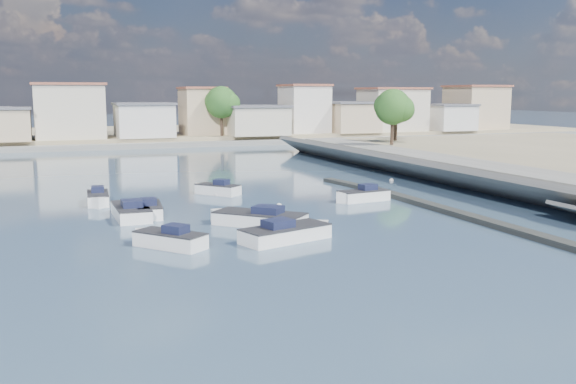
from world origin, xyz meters
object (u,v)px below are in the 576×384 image
(motorboat_a, at_px, (167,240))
(motorboat_g, at_px, (98,199))
(motorboat_b, at_px, (149,210))
(motorboat_d, at_px, (361,196))
(motorboat_c, at_px, (255,219))
(motorboat_f, at_px, (216,190))
(motorboat_h, at_px, (289,233))
(motorboat_e, at_px, (130,212))

(motorboat_a, height_order, motorboat_g, same)
(motorboat_b, bearing_deg, motorboat_d, 0.43)
(motorboat_g, bearing_deg, motorboat_c, -53.18)
(motorboat_f, bearing_deg, motorboat_h, -90.95)
(motorboat_d, height_order, motorboat_g, same)
(motorboat_a, distance_m, motorboat_g, 15.45)
(motorboat_d, xyz_separation_m, motorboat_f, (-9.55, 7.20, 0.00))
(motorboat_a, height_order, motorboat_f, same)
(motorboat_e, bearing_deg, motorboat_h, -53.41)
(motorboat_c, relative_size, motorboat_e, 0.97)
(motorboat_b, relative_size, motorboat_d, 1.01)
(motorboat_b, relative_size, motorboat_c, 0.81)
(motorboat_c, bearing_deg, motorboat_d, 29.13)
(motorboat_c, distance_m, motorboat_f, 13.00)
(motorboat_f, bearing_deg, motorboat_g, -170.86)
(motorboat_d, height_order, motorboat_e, same)
(motorboat_a, xyz_separation_m, motorboat_h, (6.71, -0.82, -0.00))
(motorboat_c, height_order, motorboat_g, same)
(motorboat_c, height_order, motorboat_e, same)
(motorboat_e, xyz_separation_m, motorboat_h, (7.49, -10.08, 0.00))
(motorboat_b, relative_size, motorboat_f, 1.20)
(motorboat_b, height_order, motorboat_g, same)
(motorboat_d, xyz_separation_m, motorboat_h, (-9.84, -10.39, 0.00))
(motorboat_h, bearing_deg, motorboat_g, 119.50)
(motorboat_b, xyz_separation_m, motorboat_h, (6.26, -10.27, 0.00))
(motorboat_d, height_order, motorboat_f, same)
(motorboat_d, bearing_deg, motorboat_b, -179.57)
(motorboat_g, bearing_deg, motorboat_e, -74.99)
(motorboat_b, xyz_separation_m, motorboat_f, (6.55, 7.32, 0.00))
(motorboat_e, relative_size, motorboat_g, 1.30)
(motorboat_f, xyz_separation_m, motorboat_g, (-9.39, -1.51, 0.00))
(motorboat_b, bearing_deg, motorboat_e, -171.57)
(motorboat_c, bearing_deg, motorboat_f, 86.45)
(motorboat_c, relative_size, motorboat_g, 1.27)
(motorboat_b, relative_size, motorboat_e, 0.78)
(motorboat_b, distance_m, motorboat_f, 9.83)
(motorboat_g, height_order, motorboat_h, same)
(motorboat_d, distance_m, motorboat_f, 11.96)
(motorboat_b, height_order, motorboat_c, same)
(motorboat_c, distance_m, motorboat_g, 14.32)
(motorboat_b, bearing_deg, motorboat_c, -44.52)
(motorboat_g, bearing_deg, motorboat_b, -64.00)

